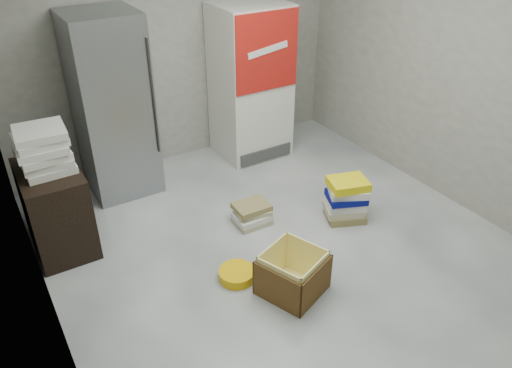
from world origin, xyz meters
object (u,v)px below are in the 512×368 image
object	(u,v)px
steel_fridge	(112,107)
wood_shelf	(56,209)
cardboard_box	(292,276)
coke_cooler	(251,82)
phonebook_stack_main	(346,199)

from	to	relation	value
steel_fridge	wood_shelf	distance (m)	1.23
wood_shelf	cardboard_box	distance (m)	2.21
coke_cooler	wood_shelf	size ratio (longest dim) A/B	2.25
wood_shelf	coke_cooler	bearing A→B (deg)	16.28
steel_fridge	phonebook_stack_main	size ratio (longest dim) A/B	3.99
steel_fridge	phonebook_stack_main	bearing A→B (deg)	-46.43
wood_shelf	phonebook_stack_main	distance (m)	2.73
phonebook_stack_main	steel_fridge	bearing A→B (deg)	155.28
steel_fridge	coke_cooler	world-z (taller)	steel_fridge
steel_fridge	cardboard_box	world-z (taller)	steel_fridge
coke_cooler	phonebook_stack_main	world-z (taller)	coke_cooler
coke_cooler	phonebook_stack_main	bearing A→B (deg)	-88.69
coke_cooler	phonebook_stack_main	distance (m)	1.90
wood_shelf	steel_fridge	bearing A→B (deg)	41.31
phonebook_stack_main	cardboard_box	xyz separation A→B (m)	(-1.05, -0.58, -0.07)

